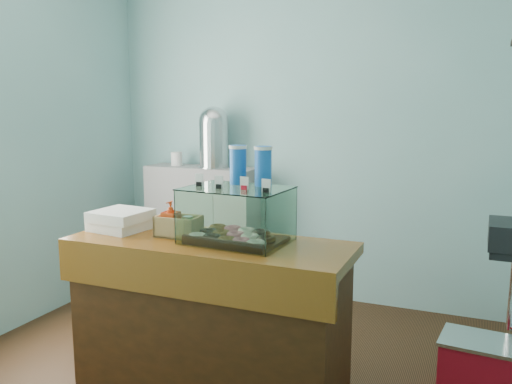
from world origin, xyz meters
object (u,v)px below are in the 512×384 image
at_px(display_case, 239,211).
at_px(coffee_urn, 214,136).
at_px(counter, 210,316).
at_px(red_cooler, 478,370).

bearing_deg(display_case, coffee_urn, 125.67).
distance_m(display_case, coffee_urn, 1.78).
bearing_deg(counter, red_cooler, 18.70).
bearing_deg(coffee_urn, red_cooler, -26.25).
bearing_deg(red_cooler, coffee_urn, 159.38).
distance_m(counter, display_case, 0.63).
xyz_separation_m(counter, coffee_urn, (-0.77, 1.56, 0.92)).
relative_size(counter, display_case, 2.76).
bearing_deg(coffee_urn, counter, -63.85).
relative_size(counter, red_cooler, 3.59).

